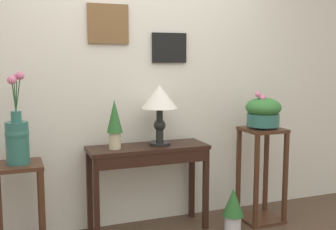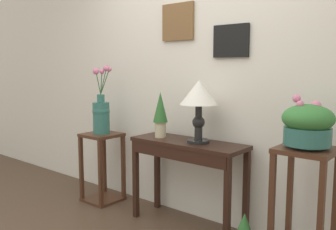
{
  "view_description": "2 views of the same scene",
  "coord_description": "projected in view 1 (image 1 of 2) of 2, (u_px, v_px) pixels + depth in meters",
  "views": [
    {
      "loc": [
        -1.07,
        -2.16,
        1.5
      ],
      "look_at": [
        0.22,
        1.2,
        1.03
      ],
      "focal_mm": 44.56,
      "sensor_mm": 36.0,
      "label": 1
    },
    {
      "loc": [
        1.87,
        -1.27,
        1.39
      ],
      "look_at": [
        -0.14,
        1.14,
        0.98
      ],
      "focal_mm": 38.94,
      "sensor_mm": 36.0,
      "label": 2
    }
  ],
  "objects": [
    {
      "name": "back_wall_with_art",
      "position": [
        134.0,
        71.0,
        3.76
      ],
      "size": [
        9.0,
        0.13,
        2.8
      ],
      "color": "silver",
      "rests_on": "ground"
    },
    {
      "name": "console_table",
      "position": [
        149.0,
        161.0,
        3.6
      ],
      "size": [
        1.04,
        0.37,
        0.77
      ],
      "color": "black",
      "rests_on": "ground"
    },
    {
      "name": "table_lamp",
      "position": [
        160.0,
        101.0,
        3.59
      ],
      "size": [
        0.32,
        0.32,
        0.53
      ],
      "color": "black",
      "rests_on": "console_table"
    },
    {
      "name": "potted_plant_on_console",
      "position": [
        115.0,
        122.0,
        3.45
      ],
      "size": [
        0.13,
        0.13,
        0.41
      ],
      "color": "beige",
      "rests_on": "console_table"
    },
    {
      "name": "pedestal_stand_left",
      "position": [
        21.0,
        209.0,
        3.22
      ],
      "size": [
        0.35,
        0.35,
        0.72
      ],
      "color": "#472819",
      "rests_on": "ground"
    },
    {
      "name": "flower_vase_tall_left",
      "position": [
        17.0,
        136.0,
        3.14
      ],
      "size": [
        0.18,
        0.22,
        0.7
      ],
      "color": "#2D665B",
      "rests_on": "pedestal_stand_left"
    },
    {
      "name": "pedestal_stand_right",
      "position": [
        261.0,
        175.0,
        3.88
      ],
      "size": [
        0.35,
        0.35,
        0.88
      ],
      "color": "#472819",
      "rests_on": "ground"
    },
    {
      "name": "planter_bowl_wide_right",
      "position": [
        263.0,
        112.0,
        3.8
      ],
      "size": [
        0.32,
        0.32,
        0.34
      ],
      "color": "#2D665B",
      "rests_on": "pedestal_stand_right"
    },
    {
      "name": "potted_plant_floor",
      "position": [
        233.0,
        207.0,
        3.67
      ],
      "size": [
        0.19,
        0.19,
        0.39
      ],
      "color": "silver",
      "rests_on": "ground"
    }
  ]
}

